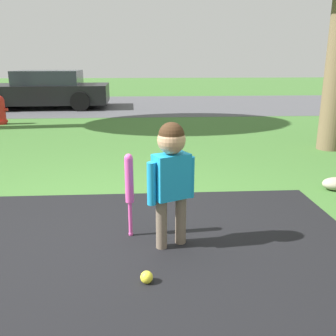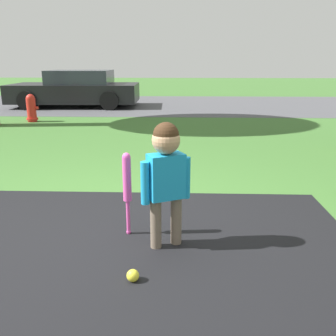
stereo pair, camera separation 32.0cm
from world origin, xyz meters
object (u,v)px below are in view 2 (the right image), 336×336
(fire_hydrant, at_px, (31,108))
(baseball_bat, at_px, (127,182))
(sports_ball, at_px, (133,276))
(child, at_px, (166,168))
(parked_car, at_px, (77,89))

(fire_hydrant, bearing_deg, baseball_bat, -62.04)
(baseball_bat, relative_size, sports_ball, 8.41)
(baseball_bat, height_order, sports_ball, baseball_bat)
(child, bearing_deg, sports_ball, -136.67)
(child, height_order, baseball_bat, child)
(sports_ball, xyz_separation_m, parked_car, (-3.08, 9.90, 0.50))
(child, distance_m, fire_hydrant, 7.17)
(baseball_bat, relative_size, parked_car, 0.18)
(child, distance_m, sports_ball, 0.83)
(fire_hydrant, height_order, parked_car, parked_car)
(parked_car, bearing_deg, baseball_bat, 105.88)
(parked_car, bearing_deg, sports_ball, 105.35)
(sports_ball, relative_size, fire_hydrant, 0.13)
(fire_hydrant, xyz_separation_m, parked_car, (0.25, 3.15, 0.22))
(child, relative_size, fire_hydrant, 1.51)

